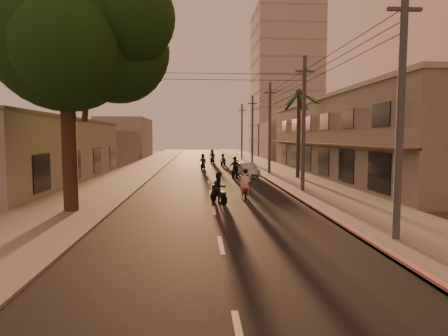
{
  "coord_description": "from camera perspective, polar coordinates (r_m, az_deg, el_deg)",
  "views": [
    {
      "loc": [
        -0.73,
        -16.55,
        3.72
      ],
      "look_at": [
        0.85,
        7.18,
        1.73
      ],
      "focal_mm": 30.0,
      "sensor_mm": 36.0,
      "label": 1
    }
  ],
  "objects": [
    {
      "name": "ground",
      "position": [
        16.98,
        -1.26,
        -7.86
      ],
      "size": [
        160.0,
        160.0,
        0.0
      ],
      "primitive_type": "plane",
      "color": "#383023",
      "rests_on": "ground"
    },
    {
      "name": "road",
      "position": [
        36.74,
        -2.64,
        -1.01
      ],
      "size": [
        10.0,
        140.0,
        0.02
      ],
      "primitive_type": "cube",
      "color": "black",
      "rests_on": "ground"
    },
    {
      "name": "sidewalk_right",
      "position": [
        37.64,
        8.85,
        -0.84
      ],
      "size": [
        5.0,
        140.0,
        0.12
      ],
      "primitive_type": "cube",
      "color": "slate",
      "rests_on": "ground"
    },
    {
      "name": "sidewalk_left",
      "position": [
        37.35,
        -14.23,
        -0.98
      ],
      "size": [
        5.0,
        140.0,
        0.12
      ],
      "primitive_type": "cube",
      "color": "slate",
      "rests_on": "ground"
    },
    {
      "name": "curb_stripe",
      "position": [
        32.29,
        6.63,
        -1.68
      ],
      "size": [
        0.2,
        60.0,
        0.2
      ],
      "primitive_type": "cube",
      "color": "red",
      "rests_on": "ground"
    },
    {
      "name": "shophouse_row",
      "position": [
        37.54,
        19.28,
        4.42
      ],
      "size": [
        8.8,
        34.2,
        7.3
      ],
      "color": "gray",
      "rests_on": "ground"
    },
    {
      "name": "left_building",
      "position": [
        33.32,
        -27.26,
        2.33
      ],
      "size": [
        8.2,
        24.2,
        5.2
      ],
      "color": "#A49F94",
      "rests_on": "ground"
    },
    {
      "name": "distant_tower",
      "position": [
        75.16,
        9.32,
        12.59
      ],
      "size": [
        12.1,
        12.1,
        28.0
      ],
      "color": "#B7B5B2",
      "rests_on": "ground"
    },
    {
      "name": "broadleaf_tree",
      "position": [
        20.17,
        -21.76,
        18.1
      ],
      "size": [
        9.6,
        8.7,
        12.1
      ],
      "color": "black",
      "rests_on": "ground"
    },
    {
      "name": "palm_tree",
      "position": [
        33.87,
        11.35,
        10.51
      ],
      "size": [
        5.0,
        5.0,
        8.2
      ],
      "color": "black",
      "rests_on": "ground"
    },
    {
      "name": "utility_poles",
      "position": [
        37.31,
        7.0,
        9.09
      ],
      "size": [
        1.2,
        48.26,
        9.0
      ],
      "color": "#38383A",
      "rests_on": "ground"
    },
    {
      "name": "filler_right",
      "position": [
        63.29,
        9.68,
        4.07
      ],
      "size": [
        8.0,
        14.0,
        6.0
      ],
      "primitive_type": "cube",
      "color": "#A49F94",
      "rests_on": "ground"
    },
    {
      "name": "filler_left_near",
      "position": [
        52.28,
        -18.53,
        2.88
      ],
      "size": [
        8.0,
        14.0,
        4.4
      ],
      "primitive_type": "cube",
      "color": "#A49F94",
      "rests_on": "ground"
    },
    {
      "name": "filler_left_far",
      "position": [
        69.82,
        -14.8,
        4.45
      ],
      "size": [
        8.0,
        14.0,
        7.0
      ],
      "primitive_type": "cube",
      "color": "#A49F94",
      "rests_on": "ground"
    },
    {
      "name": "scooter_red",
      "position": [
        22.23,
        3.27,
        -2.73
      ],
      "size": [
        0.79,
        1.88,
        1.85
      ],
      "rotation": [
        0.0,
        0.0,
        -0.12
      ],
      "color": "black",
      "rests_on": "ground"
    },
    {
      "name": "scooter_mid_a",
      "position": [
        20.83,
        -0.76,
        -3.18
      ],
      "size": [
        1.33,
        1.71,
        1.81
      ],
      "rotation": [
        0.0,
        0.0,
        0.44
      ],
      "color": "black",
      "rests_on": "ground"
    },
    {
      "name": "scooter_mid_b",
      "position": [
        33.68,
        1.66,
        -0.04
      ],
      "size": [
        1.35,
        1.9,
        1.95
      ],
      "rotation": [
        0.0,
        0.0,
        -0.34
      ],
      "color": "black",
      "rests_on": "ground"
    },
    {
      "name": "scooter_far_a",
      "position": [
        43.48,
        -3.24,
        0.93
      ],
      "size": [
        1.04,
        1.77,
        1.76
      ],
      "rotation": [
        0.0,
        0.0,
        -0.22
      ],
      "color": "black",
      "rests_on": "ground"
    },
    {
      "name": "scooter_far_b",
      "position": [
        47.96,
        -0.16,
        1.22
      ],
      "size": [
        1.39,
        1.51,
        1.58
      ],
      "rotation": [
        0.0,
        0.0,
        -0.42
      ],
      "color": "black",
      "rests_on": "ground"
    },
    {
      "name": "parked_car",
      "position": [
        34.79,
        3.63,
        -0.3
      ],
      "size": [
        2.36,
        4.23,
        1.28
      ],
      "primitive_type": "imported",
      "rotation": [
        0.0,
        0.0,
        0.13
      ],
      "color": "#A5A8AD",
      "rests_on": "ground"
    },
    {
      "name": "scooter_far_c",
      "position": [
        52.9,
        -1.8,
        1.73
      ],
      "size": [
        1.19,
        1.97,
        1.98
      ],
      "rotation": [
        0.0,
        0.0,
        -0.24
      ],
      "color": "black",
      "rests_on": "ground"
    }
  ]
}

